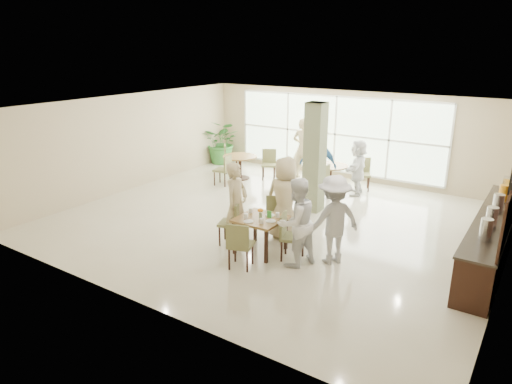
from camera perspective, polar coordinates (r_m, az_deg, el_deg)
The scene contains 20 objects.
ground at distance 11.28m, azimuth 2.52°, elevation -3.59°, with size 10.00×10.00×0.00m, color beige.
room_shell at distance 10.77m, azimuth 2.65°, elevation 4.87°, with size 10.00×10.00×10.00m.
window_bank at distance 14.95m, azimuth 9.86°, elevation 7.12°, with size 7.00×0.04×7.00m.
column at distance 11.69m, azimuth 7.35°, elevation 4.25°, with size 0.45×0.45×2.80m, color #666B4A.
main_table at distance 9.40m, azimuth 0.56°, elevation -3.81°, with size 0.92×0.92×0.75m.
round_table_left at distance 14.67m, azimuth -2.01°, elevation 3.86°, with size 1.09×1.09×0.75m.
round_table_right at distance 13.71m, azimuth 9.27°, elevation 2.58°, with size 1.05×1.05×0.75m.
chairs_main_table at distance 9.46m, azimuth 0.45°, elevation -4.82°, with size 2.06×2.09×0.95m.
chairs_table_left at distance 14.69m, azimuth -1.92°, elevation 3.49°, with size 2.12×1.91×0.95m.
chairs_table_right at distance 13.74m, azimuth 9.58°, elevation 2.23°, with size 2.12×1.90×0.95m.
tabletop_clutter at distance 9.32m, azimuth 0.63°, elevation -2.96°, with size 0.76×0.74×0.21m.
buffet_counter at distance 10.19m, azimuth 27.52°, elevation -4.76°, with size 0.64×4.70×1.95m.
potted_plant at distance 16.62m, azimuth -4.22°, elevation 6.25°, with size 1.42×1.42×1.57m, color #2E6F2C.
teen_left at distance 9.71m, azimuth -2.47°, elevation -1.50°, with size 0.66×0.43×1.81m, color tan.
teen_far at distance 9.99m, azimuth 3.68°, elevation -0.79°, with size 0.91×0.50×1.86m, color tan.
teen_right at distance 8.80m, azimuth 5.05°, elevation -3.81°, with size 0.86×0.67×1.77m, color white.
teen_standing at distance 8.99m, azimuth 9.65°, elevation -3.44°, with size 1.16×0.66×1.79m, color #AAAAAC.
adult_a at distance 12.83m, azimuth 7.72°, elevation 3.31°, with size 1.09×0.62×1.86m, color teal.
adult_b at distance 13.35m, azimuth 12.61°, elevation 3.02°, with size 1.48×0.64×1.60m, color white.
adult_standing at distance 14.72m, azimuth 5.90°, elevation 5.44°, with size 0.71×0.47×1.95m, color tan.
Camera 1 is at (5.37, -9.02, 4.13)m, focal length 32.00 mm.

